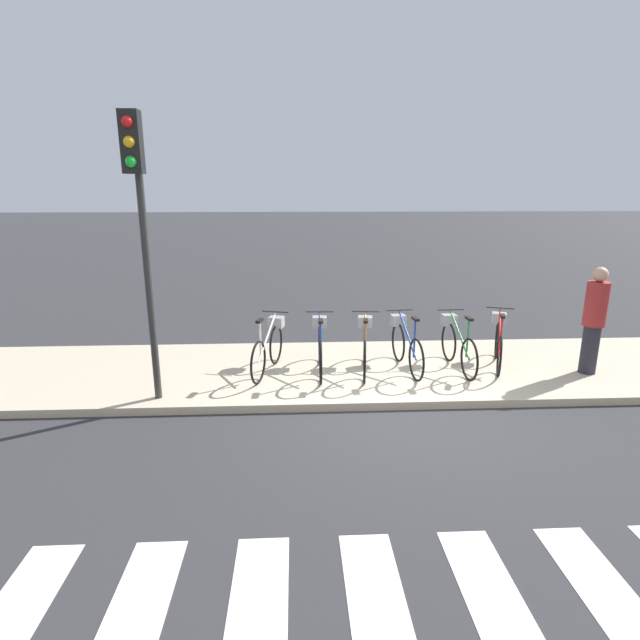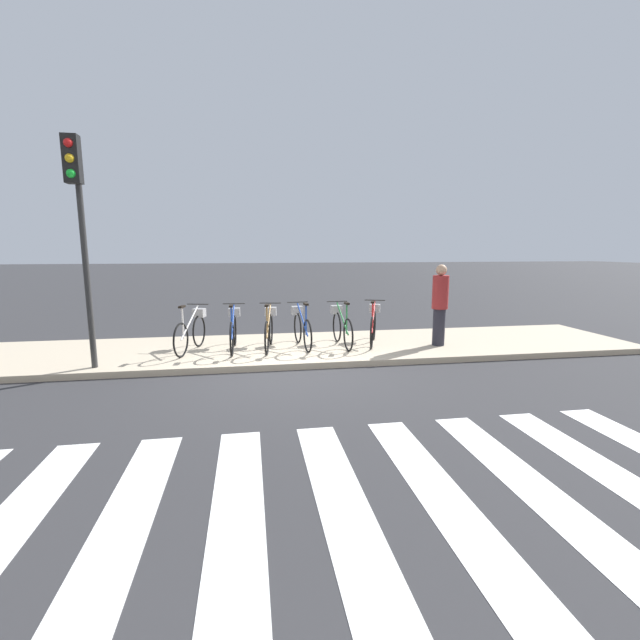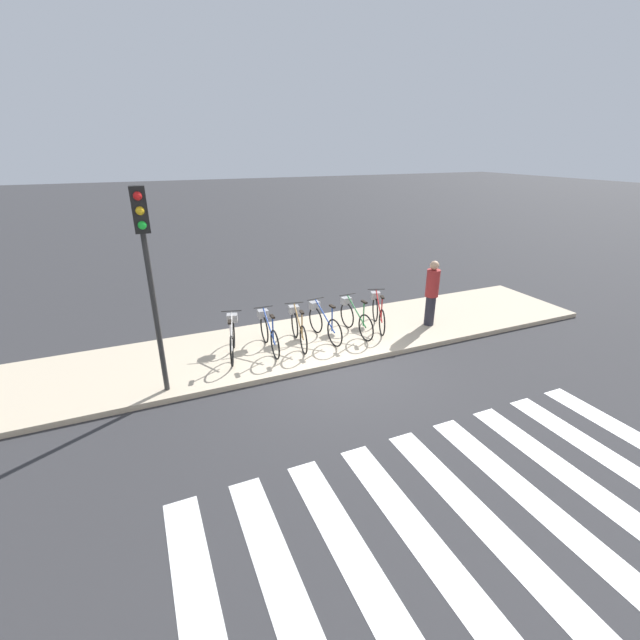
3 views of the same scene
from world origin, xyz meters
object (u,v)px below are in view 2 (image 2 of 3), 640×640
at_px(parked_bicycle_2, 269,328).
at_px(parked_bicycle_3, 301,326).
at_px(parked_bicycle_0, 192,330).
at_px(pedestrian, 440,303).
at_px(traffic_light, 78,206).
at_px(parked_bicycle_5, 373,324).
at_px(parked_bicycle_1, 233,329).
at_px(parked_bicycle_4, 341,325).

distance_m(parked_bicycle_2, parked_bicycle_3, 0.69).
bearing_deg(parked_bicycle_0, pedestrian, -3.83).
relative_size(parked_bicycle_3, traffic_light, 0.42).
height_order(parked_bicycle_3, parked_bicycle_5, same).
bearing_deg(parked_bicycle_5, parked_bicycle_3, -177.19).
relative_size(parked_bicycle_1, parked_bicycle_4, 1.00).
height_order(parked_bicycle_0, pedestrian, pedestrian).
bearing_deg(parked_bicycle_3, parked_bicycle_4, -1.44).
bearing_deg(parked_bicycle_3, parked_bicycle_0, -179.87).
height_order(parked_bicycle_1, traffic_light, traffic_light).
bearing_deg(parked_bicycle_5, traffic_light, -167.45).
bearing_deg(traffic_light, parked_bicycle_3, 16.49).
xyz_separation_m(parked_bicycle_1, traffic_light, (-2.39, -1.07, 2.32)).
relative_size(parked_bicycle_2, parked_bicycle_4, 0.99).
distance_m(parked_bicycle_1, parked_bicycle_3, 1.42).
xyz_separation_m(parked_bicycle_2, traffic_light, (-3.12, -1.06, 2.32)).
bearing_deg(pedestrian, traffic_light, -173.46).
xyz_separation_m(parked_bicycle_4, parked_bicycle_5, (0.75, 0.10, 0.00)).
bearing_deg(parked_bicycle_1, pedestrian, -3.95).
xyz_separation_m(parked_bicycle_1, pedestrian, (4.36, -0.30, 0.48)).
height_order(parked_bicycle_1, pedestrian, pedestrian).
bearing_deg(parked_bicycle_3, parked_bicycle_5, 2.81).
bearing_deg(parked_bicycle_4, parked_bicycle_3, 178.56).
relative_size(parked_bicycle_1, parked_bicycle_3, 1.00).
height_order(parked_bicycle_2, pedestrian, pedestrian).
bearing_deg(pedestrian, parked_bicycle_3, 173.17).
distance_m(parked_bicycle_0, traffic_light, 3.01).
xyz_separation_m(parked_bicycle_3, traffic_light, (-3.80, -1.13, 2.32)).
distance_m(parked_bicycle_0, parked_bicycle_1, 0.83).
bearing_deg(parked_bicycle_3, pedestrian, -6.83).
distance_m(parked_bicycle_0, parked_bicycle_3, 2.25).
xyz_separation_m(parked_bicycle_0, pedestrian, (5.20, -0.35, 0.48)).
xyz_separation_m(parked_bicycle_3, parked_bicycle_4, (0.86, -0.02, 0.00)).
bearing_deg(parked_bicycle_0, parked_bicycle_2, -2.37).
bearing_deg(parked_bicycle_1, parked_bicycle_3, 2.07).
bearing_deg(pedestrian, parked_bicycle_0, 176.17).
bearing_deg(traffic_light, pedestrian, 6.54).
distance_m(parked_bicycle_2, traffic_light, 4.03).
bearing_deg(parked_bicycle_2, parked_bicycle_5, 3.71).
bearing_deg(parked_bicycle_4, parked_bicycle_5, 7.66).
distance_m(parked_bicycle_0, pedestrian, 5.23).
distance_m(parked_bicycle_0, parked_bicycle_5, 3.86).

